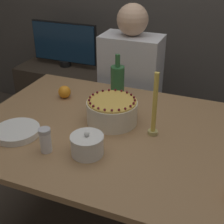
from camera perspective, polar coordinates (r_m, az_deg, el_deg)
dining_table at (r=1.56m, az=2.55°, el=-6.78°), size 1.53×1.00×0.74m
cake at (r=1.56m, az=0.00°, el=0.13°), size 0.25×0.25×0.13m
sugar_bowl at (r=1.34m, az=-4.56°, el=-6.01°), size 0.14×0.14×0.11m
sugar_shaker at (r=1.38m, az=-12.08°, el=-5.04°), size 0.05×0.05×0.11m
plate_stack at (r=1.55m, az=-16.98°, el=-3.43°), size 0.22×0.22×0.03m
candle at (r=1.44m, az=7.75°, el=0.37°), size 0.05×0.05×0.31m
bottle at (r=1.82m, az=1.02°, el=5.75°), size 0.08×0.08×0.25m
orange_fruit_0 at (r=1.84m, az=-8.69°, el=3.66°), size 0.07×0.07×0.07m
person_man_blue_shirt at (r=2.25m, az=3.31°, el=1.81°), size 0.40×0.34×1.21m
side_cabinet at (r=2.98m, az=-8.09°, el=3.31°), size 0.81×0.49×0.56m
tv_monitor at (r=2.81m, az=-8.74°, el=12.26°), size 0.61×0.10×0.39m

